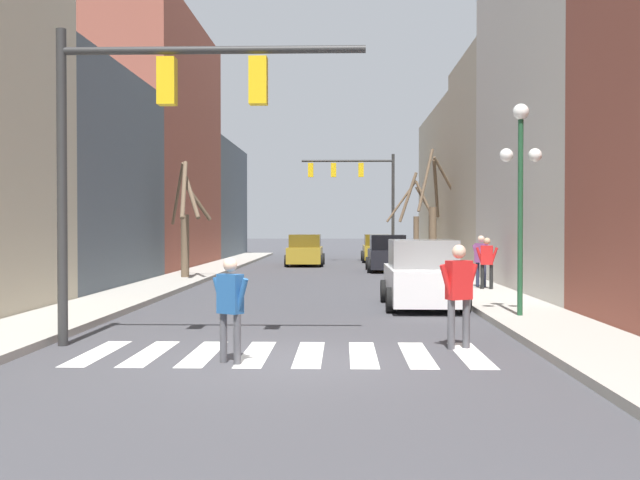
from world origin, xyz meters
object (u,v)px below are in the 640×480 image
street_lamp_right_corner (521,167)px  pedestrian_crossing_street (481,256)px  car_parked_left_far (387,254)px  traffic_signal_near (149,118)px  pedestrian_on_right_sidewalk (230,301)px  street_tree_left_mid (186,222)px  street_tree_right_far (434,219)px  pedestrian_on_left_sidewalk (459,287)px  car_parked_left_near (378,249)px  car_parked_right_far (422,276)px  pedestrian_waiting_at_curb (487,259)px  street_tree_left_far (415,220)px  traffic_signal_far (360,183)px  car_driving_toward_lane (305,251)px

street_lamp_right_corner → pedestrian_crossing_street: 8.31m
car_parked_left_far → pedestrian_crossing_street: size_ratio=2.48×
traffic_signal_near → pedestrian_on_right_sidewalk: size_ratio=3.43×
street_lamp_right_corner → street_tree_left_mid: street_lamp_right_corner is taller
street_tree_left_mid → street_tree_right_far: (10.65, 7.60, 0.15)m
pedestrian_on_left_sidewalk → car_parked_left_near: bearing=-115.9°
pedestrian_on_right_sidewalk → pedestrian_on_left_sidewalk: size_ratio=0.91×
pedestrian_on_right_sidewalk → car_parked_right_far: bearing=97.3°
street_tree_right_far → car_parked_left_near: bearing=105.0°
car_parked_right_far → pedestrian_waiting_at_curb: size_ratio=2.57×
street_lamp_right_corner → pedestrian_crossing_street: bearing=85.7°
car_parked_right_far → street_lamp_right_corner: bearing=-147.9°
street_lamp_right_corner → car_parked_right_far: 4.41m
street_tree_left_far → street_tree_left_mid: bearing=-129.1°
pedestrian_on_right_sidewalk → pedestrian_crossing_street: pedestrian_crossing_street is taller
pedestrian_on_left_sidewalk → pedestrian_on_right_sidewalk: bearing=-3.8°
traffic_signal_far → pedestrian_waiting_at_curb: (3.57, -20.93, -3.64)m
street_lamp_right_corner → pedestrian_crossing_street: size_ratio=2.79×
street_tree_right_far → pedestrian_on_right_sidewalk: bearing=-103.9°
street_tree_left_mid → car_parked_right_far: bearing=-48.5°
car_driving_toward_lane → street_tree_right_far: bearing=57.9°
pedestrian_crossing_street → pedestrian_on_left_sidewalk: pedestrian_crossing_street is taller
pedestrian_crossing_street → pedestrian_on_left_sidewalk: bearing=-49.6°
traffic_signal_far → street_tree_right_far: size_ratio=1.12×
car_parked_left_near → street_tree_right_far: bearing=-165.0°
pedestrian_on_right_sidewalk → pedestrian_waiting_at_curb: bearing=95.2°
street_lamp_right_corner → pedestrian_on_left_sidewalk: bearing=-117.5°
car_parked_left_near → pedestrian_on_right_sidewalk: 34.14m
street_tree_left_mid → pedestrian_on_left_sidewalk: bearing=-63.0°
car_parked_left_near → pedestrian_waiting_at_curb: pedestrian_waiting_at_curb is taller
pedestrian_waiting_at_curb → street_tree_left_far: (-0.55, 17.83, 1.38)m
pedestrian_on_right_sidewalk → pedestrian_on_left_sidewalk: bearing=54.4°
traffic_signal_far → street_tree_right_far: 9.10m
street_lamp_right_corner → pedestrian_waiting_at_curb: (0.62, 7.11, -2.37)m
traffic_signal_far → pedestrian_on_right_sidewalk: (-2.80, -33.32, -3.78)m
car_parked_left_near → pedestrian_on_left_sidewalk: size_ratio=2.49×
car_parked_left_near → street_tree_left_mid: bearing=153.0°
car_parked_left_near → pedestrian_on_right_sidewalk: bearing=173.4°
traffic_signal_far → car_parked_right_far: (1.08, -25.06, -3.93)m
street_lamp_right_corner → street_tree_right_far: street_tree_right_far is taller
street_tree_right_far → car_parked_left_far: bearing=-158.1°
traffic_signal_near → pedestrian_crossing_street: traffic_signal_near is taller
pedestrian_on_right_sidewalk → pedestrian_crossing_street: 14.67m
street_tree_left_mid → street_tree_right_far: bearing=35.5°
traffic_signal_far → car_parked_left_far: (1.11, -9.05, -3.95)m
traffic_signal_near → street_tree_right_far: (7.94, 23.56, -1.59)m
street_lamp_right_corner → pedestrian_waiting_at_curb: street_lamp_right_corner is taller
street_lamp_right_corner → street_tree_left_far: 24.96m
car_parked_right_far → traffic_signal_near: bearing=139.8°
traffic_signal_near → car_parked_left_far: (5.61, 22.62, -3.27)m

